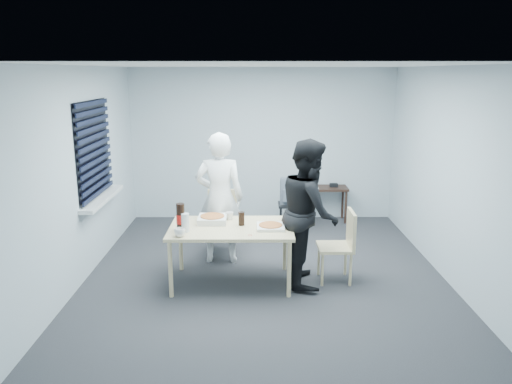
{
  "coord_description": "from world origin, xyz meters",
  "views": [
    {
      "loc": [
        -0.14,
        -6.04,
        2.53
      ],
      "look_at": [
        -0.12,
        0.1,
        1.04
      ],
      "focal_mm": 35.0,
      "sensor_mm": 36.0,
      "label": 1
    }
  ],
  "objects_px": {
    "stool": "(289,210)",
    "mug_a": "(180,232)",
    "mug_b": "(230,216)",
    "side_table": "(321,191)",
    "dining_table": "(231,231)",
    "chair_far": "(222,217)",
    "backpack": "(289,192)",
    "chair_right": "(342,241)",
    "person_black": "(309,212)",
    "soda_bottle": "(181,218)",
    "person_white": "(220,198)"
  },
  "relations": [
    {
      "from": "mug_b",
      "to": "person_black",
      "type": "bearing_deg",
      "value": -15.76
    },
    {
      "from": "side_table",
      "to": "soda_bottle",
      "type": "bearing_deg",
      "value": -126.02
    },
    {
      "from": "backpack",
      "to": "person_white",
      "type": "bearing_deg",
      "value": -124.9
    },
    {
      "from": "chair_far",
      "to": "mug_b",
      "type": "height_order",
      "value": "chair_far"
    },
    {
      "from": "stool",
      "to": "mug_a",
      "type": "relative_size",
      "value": 3.91
    },
    {
      "from": "dining_table",
      "to": "mug_a",
      "type": "distance_m",
      "value": 0.68
    },
    {
      "from": "side_table",
      "to": "stool",
      "type": "relative_size",
      "value": 1.88
    },
    {
      "from": "soda_bottle",
      "to": "backpack",
      "type": "bearing_deg",
      "value": 55.93
    },
    {
      "from": "chair_far",
      "to": "backpack",
      "type": "relative_size",
      "value": 2.18
    },
    {
      "from": "mug_b",
      "to": "soda_bottle",
      "type": "distance_m",
      "value": 0.72
    },
    {
      "from": "dining_table",
      "to": "person_black",
      "type": "relative_size",
      "value": 0.83
    },
    {
      "from": "dining_table",
      "to": "chair_right",
      "type": "distance_m",
      "value": 1.36
    },
    {
      "from": "person_white",
      "to": "stool",
      "type": "relative_size",
      "value": 3.68
    },
    {
      "from": "person_black",
      "to": "backpack",
      "type": "xyz_separation_m",
      "value": [
        -0.1,
        1.91,
        -0.21
      ]
    },
    {
      "from": "mug_b",
      "to": "soda_bottle",
      "type": "bearing_deg",
      "value": -140.05
    },
    {
      "from": "chair_right",
      "to": "person_black",
      "type": "distance_m",
      "value": 0.56
    },
    {
      "from": "chair_far",
      "to": "dining_table",
      "type": "bearing_deg",
      "value": -80.89
    },
    {
      "from": "chair_far",
      "to": "soda_bottle",
      "type": "relative_size",
      "value": 2.72
    },
    {
      "from": "side_table",
      "to": "mug_b",
      "type": "xyz_separation_m",
      "value": [
        -1.46,
        -2.29,
        0.24
      ]
    },
    {
      "from": "chair_far",
      "to": "person_white",
      "type": "distance_m",
      "value": 0.55
    },
    {
      "from": "person_black",
      "to": "soda_bottle",
      "type": "relative_size",
      "value": 5.41
    },
    {
      "from": "soda_bottle",
      "to": "stool",
      "type": "bearing_deg",
      "value": 56.09
    },
    {
      "from": "chair_far",
      "to": "chair_right",
      "type": "bearing_deg",
      "value": -34.51
    },
    {
      "from": "chair_right",
      "to": "side_table",
      "type": "xyz_separation_m",
      "value": [
        0.07,
        2.54,
        0.01
      ]
    },
    {
      "from": "chair_right",
      "to": "side_table",
      "type": "distance_m",
      "value": 2.54
    },
    {
      "from": "chair_right",
      "to": "soda_bottle",
      "type": "relative_size",
      "value": 2.72
    },
    {
      "from": "soda_bottle",
      "to": "mug_b",
      "type": "bearing_deg",
      "value": 39.95
    },
    {
      "from": "mug_a",
      "to": "dining_table",
      "type": "bearing_deg",
      "value": 33.2
    },
    {
      "from": "stool",
      "to": "mug_a",
      "type": "distance_m",
      "value": 2.74
    },
    {
      "from": "side_table",
      "to": "mug_a",
      "type": "xyz_separation_m",
      "value": [
        -1.98,
        -2.97,
        0.24
      ]
    },
    {
      "from": "person_black",
      "to": "stool",
      "type": "distance_m",
      "value": 1.99
    },
    {
      "from": "chair_far",
      "to": "side_table",
      "type": "height_order",
      "value": "chair_far"
    },
    {
      "from": "chair_far",
      "to": "mug_a",
      "type": "xyz_separation_m",
      "value": [
        -0.38,
        -1.48,
        0.25
      ]
    },
    {
      "from": "chair_right",
      "to": "backpack",
      "type": "distance_m",
      "value": 1.96
    },
    {
      "from": "mug_a",
      "to": "mug_b",
      "type": "distance_m",
      "value": 0.86
    },
    {
      "from": "chair_far",
      "to": "backpack",
      "type": "bearing_deg",
      "value": 39.11
    },
    {
      "from": "stool",
      "to": "mug_b",
      "type": "relative_size",
      "value": 4.81
    },
    {
      "from": "mug_a",
      "to": "backpack",
      "type": "bearing_deg",
      "value": 58.85
    },
    {
      "from": "mug_b",
      "to": "chair_right",
      "type": "bearing_deg",
      "value": -10.1
    },
    {
      "from": "chair_right",
      "to": "stool",
      "type": "relative_size",
      "value": 1.85
    },
    {
      "from": "dining_table",
      "to": "mug_a",
      "type": "xyz_separation_m",
      "value": [
        -0.56,
        -0.37,
        0.11
      ]
    },
    {
      "from": "dining_table",
      "to": "chair_far",
      "type": "xyz_separation_m",
      "value": [
        -0.18,
        1.12,
        -0.14
      ]
    },
    {
      "from": "person_white",
      "to": "stool",
      "type": "bearing_deg",
      "value": -129.47
    },
    {
      "from": "chair_far",
      "to": "person_white",
      "type": "height_order",
      "value": "person_white"
    },
    {
      "from": "dining_table",
      "to": "person_white",
      "type": "height_order",
      "value": "person_white"
    },
    {
      "from": "dining_table",
      "to": "chair_right",
      "type": "height_order",
      "value": "chair_right"
    },
    {
      "from": "person_black",
      "to": "mug_b",
      "type": "xyz_separation_m",
      "value": [
        -0.97,
        0.27,
        -0.12
      ]
    },
    {
      "from": "person_white",
      "to": "mug_a",
      "type": "distance_m",
      "value": 1.15
    },
    {
      "from": "dining_table",
      "to": "soda_bottle",
      "type": "relative_size",
      "value": 4.5
    },
    {
      "from": "chair_far",
      "to": "side_table",
      "type": "relative_size",
      "value": 0.99
    }
  ]
}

